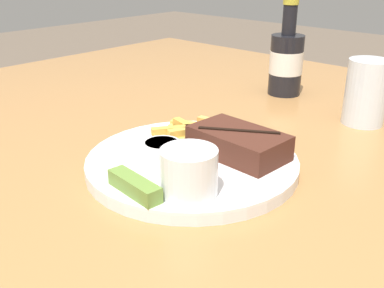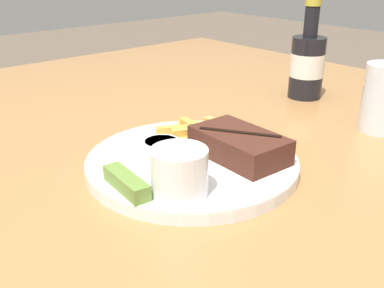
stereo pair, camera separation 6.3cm
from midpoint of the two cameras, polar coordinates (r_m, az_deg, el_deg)
name	(u,v)px [view 2 (the right image)]	position (r m, az deg, el deg)	size (l,w,h in m)	color
dining_table	(192,203)	(0.67, 2.70, -7.59)	(1.59, 1.48, 0.76)	#A87542
dinner_plate	(192,163)	(0.64, 2.81, -2.45)	(0.30, 0.30, 0.02)	white
steak_portion	(239,145)	(0.64, 8.83, -0.17)	(0.14, 0.09, 0.04)	#472319
fries_pile	(194,130)	(0.70, 2.80, 1.73)	(0.12, 0.11, 0.02)	#E3AC4F
coleslaw_cup	(179,169)	(0.53, 1.78, -3.31)	(0.07, 0.07, 0.06)	white
dipping_sauce_cup	(161,149)	(0.62, -1.04, -0.66)	(0.05, 0.05, 0.03)	silver
pickle_spear	(126,183)	(0.55, -5.11, -4.99)	(0.09, 0.03, 0.02)	olive
fork_utensil	(169,137)	(0.70, -0.34, 0.84)	(0.13, 0.04, 0.00)	#B7B7BC
beer_bottle	(307,63)	(0.99, 16.23, 9.79)	(0.07, 0.07, 0.20)	black
drinking_glass	(384,98)	(0.84, 25.24, 5.26)	(0.07, 0.07, 0.12)	silver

